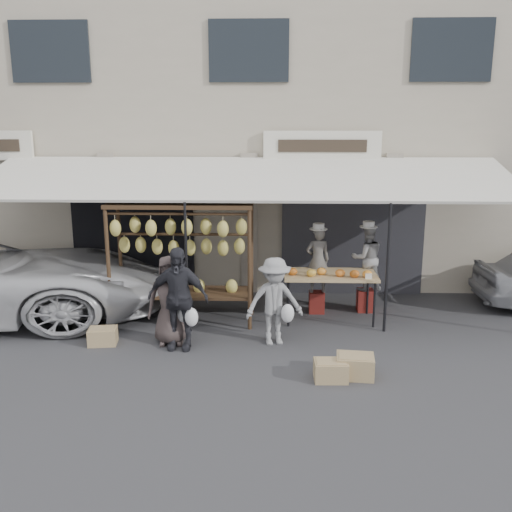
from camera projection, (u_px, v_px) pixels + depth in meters
The scene contains 15 objects.
ground_plane at pixel (240, 355), 9.11m from camera, with size 90.00×90.00×0.00m, color #2D2D30.
shophouse at pixel (254, 121), 14.57m from camera, with size 24.00×6.15×7.30m.
awning at pixel (247, 179), 10.72m from camera, with size 10.00×2.35×2.92m.
banana_rack at pixel (181, 239), 10.27m from camera, with size 2.60×0.90×2.24m.
produce_table at pixel (330, 276), 10.49m from camera, with size 1.70×0.90×1.04m.
vendor_left at pixel (318, 260), 10.91m from camera, with size 0.46×0.30×1.27m, color #5F5D59.
vendor_right at pixel (367, 258), 10.98m from camera, with size 0.62×0.48×1.28m, color #949494.
customer_left at pixel (170, 300), 9.44m from camera, with size 0.74×0.48×1.51m, color #413633.
customer_mid at pixel (178, 298), 9.22m from camera, with size 1.00×0.42×1.71m, color #29292F.
customer_right at pixel (274, 301), 9.43m from camera, with size 0.96×0.55×1.48m, color gray.
stool_left at pixel (317, 302), 11.10m from camera, with size 0.29×0.29×0.41m, color maroon.
stool_right at pixel (365, 300), 11.18m from camera, with size 0.31×0.31×0.43m, color maroon.
crate_near_a at pixel (331, 371), 8.21m from camera, with size 0.48×0.36×0.29m, color tan.
crate_near_b at pixel (355, 366), 8.32m from camera, with size 0.54×0.41×0.32m, color tan.
crate_far at pixel (103, 336), 9.53m from camera, with size 0.46×0.35×0.28m, color tan.
Camera 1 is at (0.53, -8.47, 3.66)m, focal length 40.00 mm.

